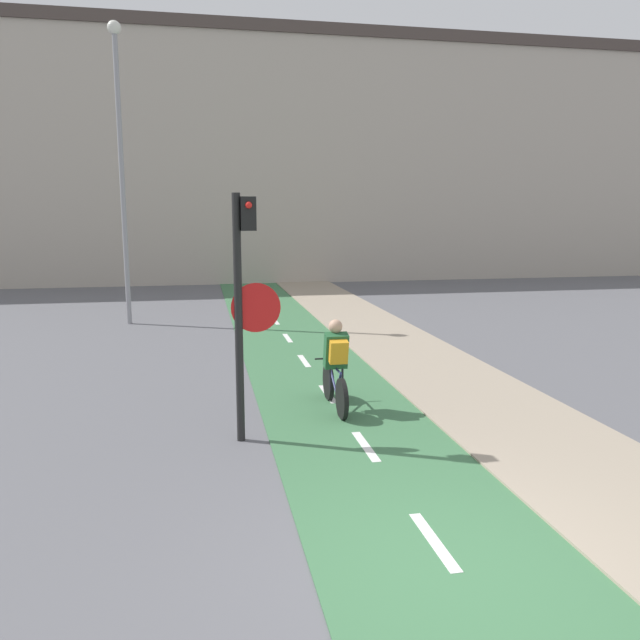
{
  "coord_description": "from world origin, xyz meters",
  "views": [
    {
      "loc": [
        -2.12,
        -4.7,
        3.11
      ],
      "look_at": [
        0.0,
        6.22,
        1.2
      ],
      "focal_mm": 35.0,
      "sensor_mm": 36.0,
      "label": 1
    }
  ],
  "objects": [
    {
      "name": "bike_lane",
      "position": [
        0.0,
        0.01,
        0.01
      ],
      "size": [
        2.49,
        60.0,
        0.02
      ],
      "color": "#3D7047",
      "rests_on": "ground_plane"
    },
    {
      "name": "building_row_background",
      "position": [
        0.0,
        25.57,
        5.59
      ],
      "size": [
        60.0,
        5.2,
        11.15
      ],
      "color": "#B2A899",
      "rests_on": "ground_plane"
    },
    {
      "name": "traffic_light_pole",
      "position": [
        -1.54,
        3.6,
        2.08
      ],
      "size": [
        0.67,
        0.25,
        3.37
      ],
      "color": "black",
      "rests_on": "ground_plane"
    },
    {
      "name": "cyclist_near",
      "position": [
        -0.05,
        4.67,
        0.71
      ],
      "size": [
        0.46,
        1.65,
        1.47
      ],
      "color": "black",
      "rests_on": "ground_plane"
    },
    {
      "name": "street_lamp_far",
      "position": [
        -4.12,
        13.53,
        4.86
      ],
      "size": [
        0.36,
        0.36,
        8.13
      ],
      "color": "gray",
      "rests_on": "ground_plane"
    },
    {
      "name": "ground_plane",
      "position": [
        0.0,
        0.0,
        0.0
      ],
      "size": [
        120.0,
        120.0,
        0.0
      ],
      "primitive_type": "plane",
      "color": "#5B5B60"
    }
  ]
}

